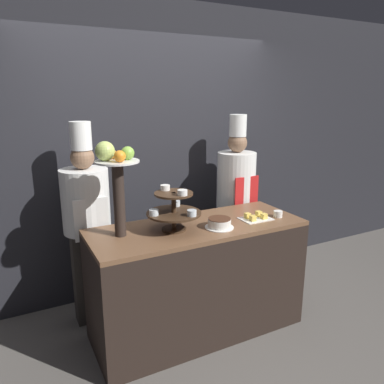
% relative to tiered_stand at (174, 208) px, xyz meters
% --- Properties ---
extents(ground_plane, '(14.00, 14.00, 0.00)m').
position_rel_tiered_stand_xyz_m(ground_plane, '(0.21, -0.32, -1.11)').
color(ground_plane, '#5B5651').
extents(wall_back, '(10.00, 0.06, 2.80)m').
position_rel_tiered_stand_xyz_m(wall_back, '(0.21, 0.96, 0.29)').
color(wall_back, '#232328').
rests_on(wall_back, ground_plane).
extents(buffet_counter, '(1.73, 0.66, 0.94)m').
position_rel_tiered_stand_xyz_m(buffet_counter, '(0.21, 0.01, -0.64)').
color(buffet_counter, black).
rests_on(buffet_counter, ground_plane).
extents(tiered_stand, '(0.42, 0.42, 0.34)m').
position_rel_tiered_stand_xyz_m(tiered_stand, '(0.00, 0.00, 0.00)').
color(tiered_stand, '#3D2819').
rests_on(tiered_stand, buffet_counter).
extents(fruit_pedestal, '(0.31, 0.31, 0.70)m').
position_rel_tiered_stand_xyz_m(fruit_pedestal, '(-0.41, 0.08, 0.30)').
color(fruit_pedestal, '#2D231E').
rests_on(fruit_pedestal, buffet_counter).
extents(cake_round, '(0.23, 0.23, 0.08)m').
position_rel_tiered_stand_xyz_m(cake_round, '(0.33, -0.12, -0.14)').
color(cake_round, white).
rests_on(cake_round, buffet_counter).
extents(cup_white, '(0.07, 0.07, 0.05)m').
position_rel_tiered_stand_xyz_m(cup_white, '(0.92, -0.12, -0.15)').
color(cup_white, white).
rests_on(cup_white, buffet_counter).
extents(cake_square_tray, '(0.25, 0.19, 0.05)m').
position_rel_tiered_stand_xyz_m(cake_square_tray, '(0.71, -0.08, -0.16)').
color(cake_square_tray, white).
rests_on(cake_square_tray, buffet_counter).
extents(chef_left, '(0.39, 0.39, 1.74)m').
position_rel_tiered_stand_xyz_m(chef_left, '(-0.54, 0.58, -0.17)').
color(chef_left, '#38332D').
rests_on(chef_left, ground_plane).
extents(chef_center_left, '(0.38, 0.38, 1.76)m').
position_rel_tiered_stand_xyz_m(chef_center_left, '(0.95, 0.58, -0.15)').
color(chef_center_left, black).
rests_on(chef_center_left, ground_plane).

